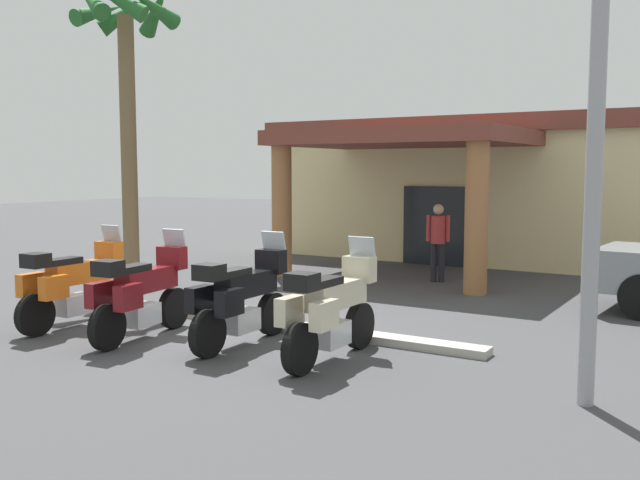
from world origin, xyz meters
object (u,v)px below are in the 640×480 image
at_px(pedestrian, 438,237).
at_px(roadside_sign, 600,12).
at_px(motel_building, 476,187).
at_px(motorcycle_orange, 73,284).
at_px(motorcycle_maroon, 141,293).
at_px(motorcycle_black, 241,298).
at_px(palm_tree_roadside, 126,61).
at_px(motorcycle_cream, 331,310).

relative_size(pedestrian, roadside_sign, 0.29).
xyz_separation_m(motel_building, pedestrian, (1.09, -5.83, -0.99)).
height_order(motel_building, motorcycle_orange, motel_building).
bearing_deg(motel_building, pedestrian, -78.82).
bearing_deg(motorcycle_maroon, motorcycle_orange, 82.64).
xyz_separation_m(motorcycle_maroon, roadside_sign, (6.33, 0.32, 3.47)).
bearing_deg(motorcycle_black, motel_building, 2.99).
relative_size(motorcycle_maroon, palm_tree_roadside, 0.34).
relative_size(motorcycle_maroon, roadside_sign, 0.36).
relative_size(motel_building, palm_tree_roadside, 1.70).
height_order(motorcycle_orange, pedestrian, pedestrian).
bearing_deg(roadside_sign, motorcycle_cream, 178.52).
xyz_separation_m(motorcycle_cream, pedestrian, (-1.26, 7.01, 0.33)).
xyz_separation_m(pedestrian, roadside_sign, (4.52, -7.09, 3.14)).
relative_size(motorcycle_orange, roadside_sign, 0.36).
xyz_separation_m(motorcycle_maroon, motorcycle_black, (1.54, 0.44, 0.00)).
distance_m(motorcycle_orange, palm_tree_roadside, 5.48).
bearing_deg(motorcycle_orange, motorcycle_black, -83.63).
bearing_deg(motorcycle_maroon, motorcycle_black, -80.20).
distance_m(motorcycle_maroon, pedestrian, 7.63).
height_order(motorcycle_maroon, palm_tree_roadside, palm_tree_roadside).
height_order(motel_building, motorcycle_maroon, motel_building).
xyz_separation_m(motorcycle_black, pedestrian, (0.28, 6.96, 0.33)).
height_order(motel_building, pedestrian, motel_building).
bearing_deg(motorcycle_orange, motorcycle_cream, -86.73).
distance_m(motorcycle_maroon, roadside_sign, 7.23).
bearing_deg(motorcycle_maroon, palm_tree_roadside, 41.41).
bearing_deg(motel_building, motorcycle_black, -85.75).
height_order(pedestrian, palm_tree_roadside, palm_tree_roadside).
bearing_deg(roadside_sign, pedestrian, 122.50).
bearing_deg(motel_building, motorcycle_maroon, -92.52).
bearing_deg(palm_tree_roadside, roadside_sign, -16.07).
relative_size(motorcycle_maroon, pedestrian, 1.25).
bearing_deg(motorcycle_maroon, pedestrian, -20.06).
xyz_separation_m(motorcycle_black, motorcycle_cream, (1.54, -0.04, 0.00)).
bearing_deg(motorcycle_cream, roadside_sign, -90.76).
distance_m(motorcycle_black, roadside_sign, 5.92).
xyz_separation_m(motorcycle_orange, roadside_sign, (7.86, 0.29, 3.47)).
bearing_deg(motorcycle_cream, pedestrian, 10.93).
distance_m(motorcycle_orange, motorcycle_cream, 4.62).
xyz_separation_m(motorcycle_orange, motorcycle_cream, (4.61, 0.37, 0.00)).
height_order(motorcycle_cream, palm_tree_roadside, palm_tree_roadside).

